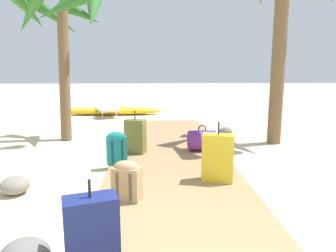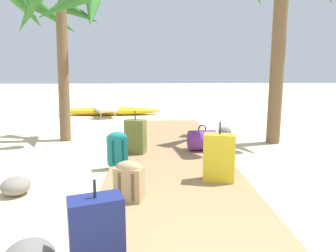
{
  "view_description": "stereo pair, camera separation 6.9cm",
  "coord_description": "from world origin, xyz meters",
  "views": [
    {
      "loc": [
        -0.27,
        -1.73,
        1.67
      ],
      "look_at": [
        -0.02,
        4.27,
        0.55
      ],
      "focal_mm": 33.11,
      "sensor_mm": 36.0,
      "label": 1
    },
    {
      "loc": [
        -0.34,
        -1.73,
        1.67
      ],
      "look_at": [
        -0.02,
        4.27,
        0.55
      ],
      "focal_mm": 33.11,
      "sensor_mm": 36.0,
      "label": 2
    }
  ],
  "objects": [
    {
      "name": "palm_tree_far_right",
      "position": [
        2.47,
        5.04,
        3.01
      ],
      "size": [
        2.2,
        2.23,
        4.04
      ],
      "color": "brown",
      "rests_on": "ground"
    },
    {
      "name": "rock_right_mid",
      "position": [
        1.48,
        5.75,
        0.12
      ],
      "size": [
        0.4,
        0.41,
        0.23
      ],
      "primitive_type": "ellipsoid",
      "rotation": [
        0.0,
        0.0,
        1.79
      ],
      "color": "slate",
      "rests_on": "ground"
    },
    {
      "name": "lounge_chair",
      "position": [
        -1.98,
        9.11,
        0.33
      ],
      "size": [
        1.11,
        1.65,
        0.79
      ],
      "color": "white",
      "rests_on": "ground"
    },
    {
      "name": "ground_plane",
      "position": [
        0.0,
        3.1,
        0.0
      ],
      "size": [
        60.0,
        60.0,
        0.0
      ],
      "primitive_type": "plane",
      "color": "beige"
    },
    {
      "name": "suitcase_olive",
      "position": [
        -0.65,
        4.02,
        0.4
      ],
      "size": [
        0.42,
        0.33,
        0.81
      ],
      "color": "olive",
      "rests_on": "boardwalk"
    },
    {
      "name": "palm_tree_near_left",
      "position": [
        -2.44,
        5.68,
        2.72
      ],
      "size": [
        2.03,
        2.16,
        3.46
      ],
      "color": "brown",
      "rests_on": "ground"
    },
    {
      "name": "backpack_tan",
      "position": [
        -0.62,
        1.87,
        0.34
      ],
      "size": [
        0.38,
        0.29,
        0.5
      ],
      "color": "tan",
      "rests_on": "boardwalk"
    },
    {
      "name": "duffel_bag_purple",
      "position": [
        0.64,
        4.15,
        0.28
      ],
      "size": [
        0.56,
        0.44,
        0.51
      ],
      "color": "#6B2D84",
      "rests_on": "boardwalk"
    },
    {
      "name": "kayak",
      "position": [
        -1.87,
        9.5,
        0.14
      ],
      "size": [
        3.7,
        0.57,
        0.29
      ],
      "color": "gold",
      "rests_on": "ground"
    },
    {
      "name": "suitcase_yellow",
      "position": [
        0.61,
        2.47,
        0.42
      ],
      "size": [
        0.48,
        0.32,
        0.86
      ],
      "color": "gold",
      "rests_on": "boardwalk"
    },
    {
      "name": "boardwalk",
      "position": [
        0.0,
        3.88,
        0.04
      ],
      "size": [
        2.07,
        7.76,
        0.08
      ],
      "primitive_type": "cube",
      "color": "#9E7A51",
      "rests_on": "ground"
    },
    {
      "name": "suitcase_navy",
      "position": [
        -0.79,
        0.6,
        0.37
      ],
      "size": [
        0.48,
        0.36,
        0.73
      ],
      "color": "navy",
      "rests_on": "boardwalk"
    },
    {
      "name": "rock_left_far",
      "position": [
        -2.17,
        2.3,
        0.12
      ],
      "size": [
        0.52,
        0.52,
        0.24
      ],
      "primitive_type": "ellipsoid",
      "rotation": [
        0.0,
        0.0,
        0.51
      ],
      "color": "gray",
      "rests_on": "ground"
    },
    {
      "name": "backpack_teal",
      "position": [
        -0.92,
        3.33,
        0.37
      ],
      "size": [
        0.36,
        0.26,
        0.56
      ],
      "color": "#197A7F",
      "rests_on": "boardwalk"
    }
  ]
}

